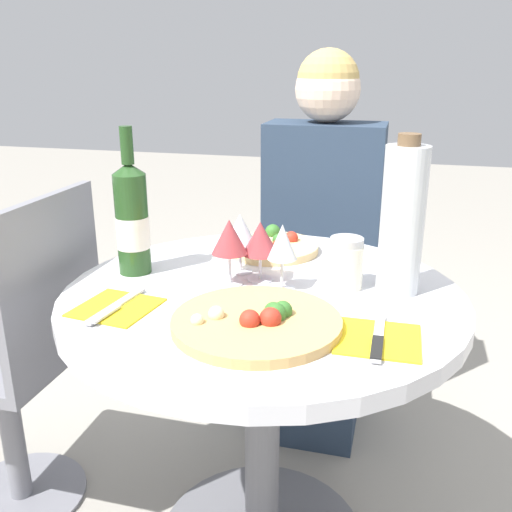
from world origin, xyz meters
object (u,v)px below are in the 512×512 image
(chair_empty_side, at_px, (21,363))
(tall_carafe, at_px, (402,220))
(wine_bottle, at_px, (132,219))
(dining_table, at_px, (262,359))
(pizza_large, at_px, (257,321))
(chair_behind_diner, at_px, (323,280))
(seated_diner, at_px, (318,262))

(chair_empty_side, height_order, tall_carafe, tall_carafe)
(wine_bottle, bearing_deg, tall_carafe, 3.53)
(dining_table, xyz_separation_m, pizza_large, (0.03, -0.18, 0.18))
(chair_behind_diner, distance_m, wine_bottle, 0.90)
(dining_table, bearing_deg, pizza_large, -79.15)
(dining_table, relative_size, chair_empty_side, 1.00)
(dining_table, bearing_deg, seated_diner, 87.37)
(dining_table, height_order, tall_carafe, tall_carafe)
(chair_empty_side, xyz_separation_m, pizza_large, (0.67, -0.16, 0.27))
(pizza_large, bearing_deg, chair_empty_side, 166.79)
(chair_behind_diner, bearing_deg, chair_empty_side, 49.58)
(dining_table, xyz_separation_m, chair_behind_diner, (0.03, 0.76, -0.09))
(seated_diner, bearing_deg, chair_behind_diner, -90.00)
(tall_carafe, bearing_deg, wine_bottle, -176.47)
(chair_empty_side, relative_size, pizza_large, 2.73)
(chair_behind_diner, xyz_separation_m, seated_diner, (-0.00, -0.14, 0.11))
(dining_table, bearing_deg, wine_bottle, 173.07)
(tall_carafe, bearing_deg, pizza_large, -134.41)
(seated_diner, xyz_separation_m, pizza_large, (0.01, -0.81, 0.16))
(pizza_large, bearing_deg, wine_bottle, 148.71)
(chair_empty_side, bearing_deg, seated_diner, -45.88)
(pizza_large, distance_m, tall_carafe, 0.39)
(chair_empty_side, distance_m, pizza_large, 0.74)
(dining_table, xyz_separation_m, wine_bottle, (-0.32, 0.04, 0.30))
(wine_bottle, relative_size, tall_carafe, 1.01)
(chair_behind_diner, xyz_separation_m, chair_empty_side, (-0.67, -0.78, 0.00))
(dining_table, relative_size, chair_behind_diner, 1.00)
(seated_diner, height_order, tall_carafe, seated_diner)
(seated_diner, height_order, wine_bottle, seated_diner)
(chair_empty_side, bearing_deg, dining_table, -88.21)
(seated_diner, xyz_separation_m, wine_bottle, (-0.35, -0.59, 0.27))
(seated_diner, bearing_deg, pizza_large, 90.37)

